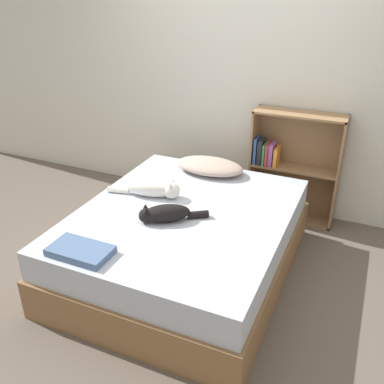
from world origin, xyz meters
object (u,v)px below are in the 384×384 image
at_px(bed, 185,242).
at_px(cat_light, 154,189).
at_px(cat_dark, 165,213).
at_px(pillow, 210,166).
at_px(bookshelf, 292,164).

bearing_deg(bed, cat_light, 158.25).
relative_size(cat_light, cat_dark, 1.31).
relative_size(bed, cat_light, 3.19).
bearing_deg(pillow, bed, -82.72).
bearing_deg(pillow, bookshelf, 37.22).
relative_size(pillow, cat_light, 1.04).
bearing_deg(bed, bookshelf, 66.19).
bearing_deg(cat_light, cat_dark, -62.55).
distance_m(bed, cat_light, 0.50).
distance_m(cat_dark, bookshelf, 1.58).
bearing_deg(cat_dark, pillow, -122.15).
height_order(pillow, bookshelf, bookshelf).
bearing_deg(bookshelf, bed, -113.81).
distance_m(pillow, cat_light, 0.67).
xyz_separation_m(cat_light, bookshelf, (0.89, 1.13, -0.06)).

